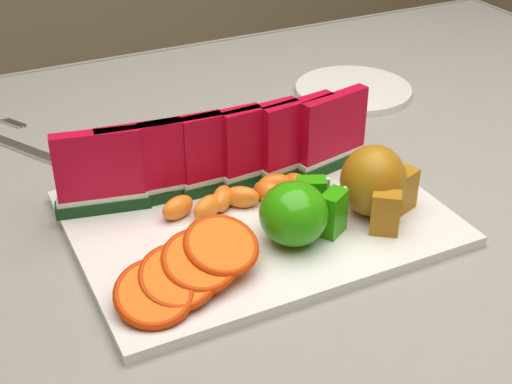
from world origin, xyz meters
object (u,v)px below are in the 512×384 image
Objects in this scene: platter at (256,218)px; pear_cluster at (376,183)px; apple_cluster at (299,212)px; side_plate at (353,90)px; fork at (24,147)px.

pear_cluster reaches higher than platter.
side_plate is (0.28, 0.32, -0.04)m from apple_cluster.
side_plate is at bearing 60.49° from pear_cluster.
side_plate is at bearing -4.40° from fork.
apple_cluster reaches higher than platter.
fork is (-0.20, 0.30, -0.00)m from platter.
pear_cluster is at bearing -25.28° from platter.
pear_cluster is at bearing -119.51° from side_plate.
pear_cluster is 0.49× the size of side_plate.
platter is 2.16× the size of fork.
side_plate is 0.50m from fork.
platter is at bearing -55.96° from fork.
platter is 0.39m from side_plate.
fork is (-0.32, 0.35, -0.05)m from pear_cluster.
apple_cluster is (0.02, -0.06, 0.04)m from platter.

